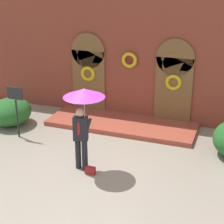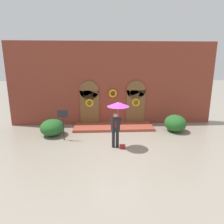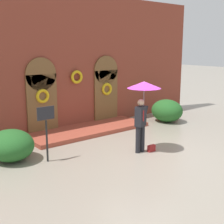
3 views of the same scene
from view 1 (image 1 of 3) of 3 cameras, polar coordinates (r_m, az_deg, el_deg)
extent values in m
plane|color=gray|center=(10.69, -3.83, -8.37)|extent=(80.00, 80.00, 0.00)
cube|color=brown|center=(13.44, 3.16, 10.73)|extent=(14.00, 0.50, 5.60)
cube|color=brown|center=(14.11, -3.56, 4.54)|extent=(1.30, 0.08, 2.40)
cylinder|color=brown|center=(13.80, -3.68, 9.31)|extent=(1.30, 0.08, 1.30)
cube|color=brown|center=(13.21, 9.31, 3.09)|extent=(1.30, 0.08, 2.40)
cylinder|color=brown|center=(12.88, 9.63, 8.16)|extent=(1.30, 0.08, 1.30)
torus|color=gold|center=(13.95, -3.71, 5.84)|extent=(0.56, 0.12, 0.56)
torus|color=gold|center=(13.04, 9.34, 4.46)|extent=(0.56, 0.12, 0.56)
torus|color=gold|center=(13.24, 2.65, 7.90)|extent=(0.56, 0.12, 0.56)
cube|color=#98402E|center=(13.20, 1.46, -1.84)|extent=(5.20, 1.80, 0.16)
cylinder|color=black|center=(10.46, -5.18, -6.32)|extent=(0.16, 0.16, 0.90)
cylinder|color=black|center=(10.39, -4.17, -6.50)|extent=(0.16, 0.16, 0.90)
cube|color=black|center=(10.08, -4.81, -2.50)|extent=(0.46, 0.36, 0.66)
cube|color=#A51919|center=(9.96, -5.13, -2.57)|extent=(0.06, 0.03, 0.36)
sphere|color=tan|center=(9.90, -4.89, -0.07)|extent=(0.22, 0.22, 0.22)
cylinder|color=black|center=(9.96, -3.68, -2.15)|extent=(0.22, 0.09, 0.46)
cylinder|color=gray|center=(9.87, -4.19, -0.38)|extent=(0.02, 0.02, 0.98)
cone|color=#992893|center=(9.66, -4.28, 2.92)|extent=(1.10, 1.10, 0.22)
cone|color=white|center=(9.65, -4.29, 3.00)|extent=(0.61, 0.61, 0.20)
cube|color=maroon|center=(10.31, -3.33, -8.89)|extent=(0.28, 0.13, 0.22)
cylinder|color=black|center=(12.55, -14.21, -1.00)|extent=(0.06, 0.06, 1.30)
cube|color=#232328|center=(12.25, -14.58, 2.76)|extent=(0.56, 0.03, 0.40)
ellipsoid|color=#235B23|center=(13.66, -15.16, 0.04)|extent=(1.39, 1.54, 0.97)
camera|label=2|loc=(4.92, -79.61, -10.37)|focal=32.00mm
camera|label=3|loc=(11.13, -62.10, 0.42)|focal=50.00mm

